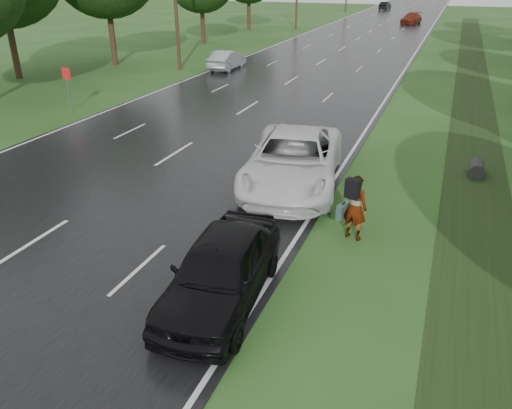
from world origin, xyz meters
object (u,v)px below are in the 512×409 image
at_px(road_sign, 67,81).
at_px(white_pickup, 293,160).
at_px(pedestrian, 354,206).
at_px(dark_sedan, 221,270).
at_px(silver_sedan, 227,60).

xyz_separation_m(road_sign, white_pickup, (14.00, -5.41, -0.69)).
distance_m(pedestrian, white_pickup, 3.99).
xyz_separation_m(road_sign, pedestrian, (16.67, -8.37, -0.67)).
distance_m(white_pickup, dark_sedan, 7.02).
distance_m(road_sign, pedestrian, 18.67).
bearing_deg(white_pickup, dark_sedan, -95.53).
height_order(road_sign, pedestrian, road_sign).
bearing_deg(white_pickup, pedestrian, -57.58).
relative_size(white_pickup, dark_sedan, 1.41).
height_order(white_pickup, silver_sedan, white_pickup).
bearing_deg(pedestrian, dark_sedan, 76.58).
bearing_deg(silver_sedan, white_pickup, 118.72).
bearing_deg(dark_sedan, white_pickup, 89.21).
xyz_separation_m(road_sign, dark_sedan, (14.50, -12.40, -0.80)).
bearing_deg(road_sign, dark_sedan, -40.55).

